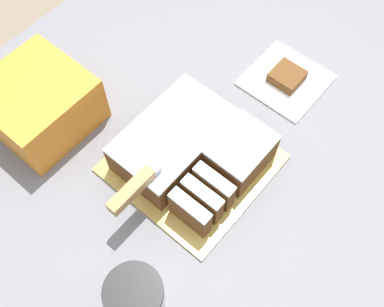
{
  "coord_description": "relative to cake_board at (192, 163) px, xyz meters",
  "views": [
    {
      "loc": [
        -0.37,
        -0.24,
        1.7
      ],
      "look_at": [
        -0.06,
        0.02,
        0.97
      ],
      "focal_mm": 42.0,
      "sensor_mm": 36.0,
      "label": 1
    }
  ],
  "objects": [
    {
      "name": "ground_plane",
      "position": [
        0.06,
        -0.02,
        -0.93
      ],
      "size": [
        8.0,
        8.0,
        0.0
      ],
      "primitive_type": "plane",
      "color": "#7F705B"
    },
    {
      "name": "coffee_cup",
      "position": [
        -0.26,
        -0.11,
        0.06
      ],
      "size": [
        0.09,
        0.09,
        0.12
      ],
      "color": "white",
      "rests_on": "countertop"
    },
    {
      "name": "cake_board",
      "position": [
        0.0,
        0.0,
        0.0
      ],
      "size": [
        0.27,
        0.28,
        0.01
      ],
      "color": "gold",
      "rests_on": "countertop"
    },
    {
      "name": "brownie",
      "position": [
        0.29,
        -0.02,
        0.01
      ],
      "size": [
        0.06,
        0.06,
        0.02
      ],
      "color": "brown",
      "rests_on": "paper_napkin"
    },
    {
      "name": "cake",
      "position": [
        0.01,
        0.01,
        0.04
      ],
      "size": [
        0.23,
        0.23,
        0.07
      ],
      "color": "brown",
      "rests_on": "cake_board"
    },
    {
      "name": "knife",
      "position": [
        -0.11,
        0.02,
        0.09
      ],
      "size": [
        0.29,
        0.02,
        0.02
      ],
      "rotation": [
        0.0,
        0.0,
        0.0
      ],
      "color": "silver",
      "rests_on": "cake"
    },
    {
      "name": "storage_box",
      "position": [
        -0.12,
        0.29,
        0.05
      ],
      "size": [
        0.19,
        0.18,
        0.11
      ],
      "color": "orange",
      "rests_on": "countertop"
    },
    {
      "name": "countertop",
      "position": [
        0.06,
        -0.02,
        -0.47
      ],
      "size": [
        1.4,
        1.1,
        0.93
      ],
      "color": "slate",
      "rests_on": "ground_plane"
    },
    {
      "name": "paper_napkin",
      "position": [
        0.29,
        -0.02,
        0.0
      ],
      "size": [
        0.16,
        0.16,
        0.01
      ],
      "color": "white",
      "rests_on": "countertop"
    }
  ]
}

